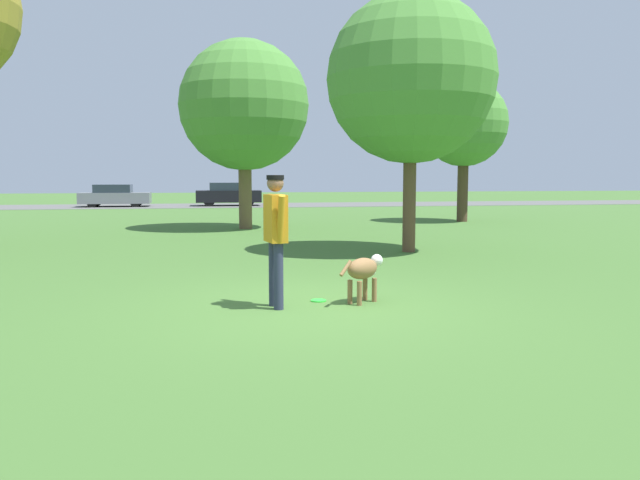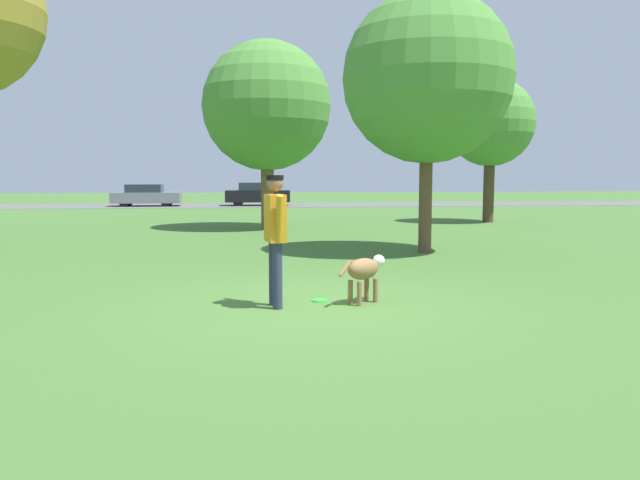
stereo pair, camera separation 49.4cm
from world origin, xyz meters
The scene contains 10 objects.
ground_plane centered at (0.00, 0.00, 0.00)m, with size 120.00×120.00×0.00m, color #426B2D.
far_road_strip centered at (0.00, 29.79, 0.01)m, with size 120.00×6.00×0.01m.
person centered at (-0.41, 0.07, 1.07)m, with size 0.29×0.73×1.78m.
dog centered at (0.84, 0.20, 0.46)m, with size 0.79×0.66×0.65m.
frisbee centered at (0.23, 0.39, 0.01)m, with size 0.22×0.22×0.02m.
tree_near_right centered at (3.34, 5.73, 3.97)m, with size 3.87×3.87×5.92m.
tree_mid_center centered at (-0.02, 12.86, 4.08)m, with size 4.29×4.29×6.24m.
tree_far_right centered at (8.49, 14.71, 3.76)m, with size 3.32×3.32×5.45m.
parked_car_grey centered at (-6.52, 29.41, 0.63)m, with size 3.94×1.89×1.28m.
parked_car_black centered at (-0.03, 29.44, 0.68)m, with size 3.83×1.87×1.38m.
Camera 2 is at (-0.82, -8.25, 1.77)m, focal length 35.00 mm.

